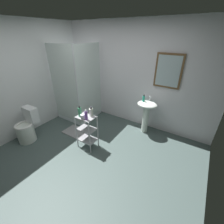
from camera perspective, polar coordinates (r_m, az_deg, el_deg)
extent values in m
cube|color=#445553|center=(3.17, -10.51, -17.09)|extent=(4.20, 4.20, 0.02)
cube|color=silver|center=(3.90, 6.74, 13.52)|extent=(4.20, 0.10, 2.50)
cube|color=brown|center=(3.48, 20.65, 14.35)|extent=(0.56, 0.03, 0.72)
cube|color=silver|center=(3.46, 20.57, 14.30)|extent=(0.48, 0.01, 0.64)
cube|color=silver|center=(3.95, -32.83, 9.46)|extent=(0.10, 4.20, 2.50)
cube|color=white|center=(4.64, -11.90, -0.44)|extent=(0.90, 0.90, 0.10)
cube|color=silver|center=(3.98, -17.81, 9.68)|extent=(0.90, 0.02, 1.90)
cube|color=silver|center=(3.97, -8.53, 10.65)|extent=(0.02, 0.90, 1.90)
cylinder|color=silver|center=(3.66, -13.12, 8.73)|extent=(0.04, 0.04, 1.90)
cylinder|color=silver|center=(4.61, -11.97, 0.12)|extent=(0.08, 0.08, 0.00)
cylinder|color=white|center=(3.73, 12.56, -2.86)|extent=(0.15, 0.15, 0.68)
ellipsoid|color=white|center=(3.55, 13.23, 2.77)|extent=(0.46, 0.37, 0.13)
cylinder|color=silver|center=(3.61, 14.11, 5.09)|extent=(0.03, 0.03, 0.10)
cylinder|color=white|center=(3.93, -29.90, -7.00)|extent=(0.37, 0.37, 0.40)
torus|color=white|center=(3.83, -30.65, -4.34)|extent=(0.37, 0.37, 0.04)
cube|color=white|center=(3.83, -28.53, -0.89)|extent=(0.35, 0.17, 0.36)
cylinder|color=silver|center=(3.24, -13.39, -7.59)|extent=(0.02, 0.02, 0.74)
cylinder|color=silver|center=(3.03, -8.48, -9.87)|extent=(0.02, 0.02, 0.74)
cylinder|color=silver|center=(3.38, -10.31, -5.51)|extent=(0.02, 0.02, 0.74)
cylinder|color=silver|center=(3.18, -5.45, -7.51)|extent=(0.02, 0.02, 0.74)
cube|color=#99999E|center=(3.32, -9.19, -10.24)|extent=(0.36, 0.26, 0.02)
cube|color=#99999E|center=(3.16, -9.56, -6.39)|extent=(0.36, 0.26, 0.02)
cube|color=#99999E|center=(3.01, -9.98, -1.98)|extent=(0.36, 0.26, 0.02)
cylinder|color=#2DBC99|center=(3.52, 11.95, 4.97)|extent=(0.06, 0.06, 0.13)
cylinder|color=black|center=(3.49, 12.07, 6.17)|extent=(0.03, 0.03, 0.03)
cylinder|color=#3B9362|center=(3.01, -12.14, -0.04)|extent=(0.07, 0.07, 0.18)
cylinder|color=black|center=(2.96, -12.34, 1.82)|extent=(0.04, 0.04, 0.04)
cylinder|color=purple|center=(2.87, -9.80, -1.39)|extent=(0.06, 0.06, 0.17)
cylinder|color=silver|center=(2.82, -9.97, 0.47)|extent=(0.03, 0.03, 0.04)
cylinder|color=white|center=(2.98, -7.94, -0.14)|extent=(0.08, 0.08, 0.16)
cylinder|color=#333338|center=(2.93, -8.07, 1.59)|extent=(0.04, 0.04, 0.04)
cylinder|color=silver|center=(2.93, -11.13, -1.75)|extent=(0.08, 0.08, 0.09)
cube|color=gray|center=(3.89, -13.61, -7.38)|extent=(0.60, 0.40, 0.02)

